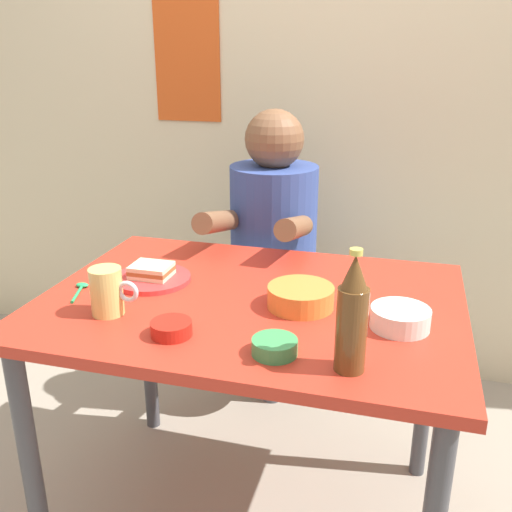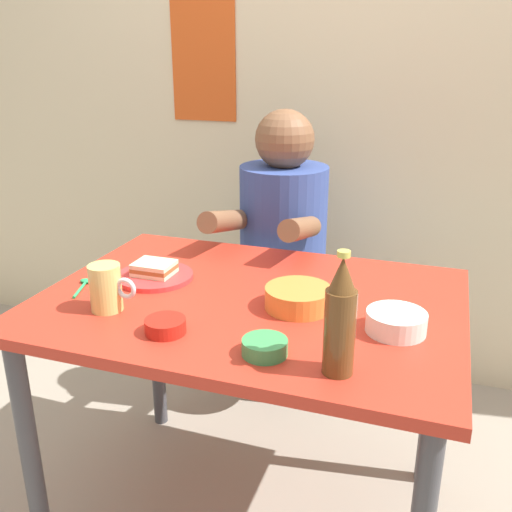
{
  "view_description": "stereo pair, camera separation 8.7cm",
  "coord_description": "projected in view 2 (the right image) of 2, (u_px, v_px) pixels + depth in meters",
  "views": [
    {
      "loc": [
        0.38,
        -1.32,
        1.35
      ],
      "look_at": [
        0.0,
        0.05,
        0.84
      ],
      "focal_mm": 39.65,
      "sensor_mm": 36.0,
      "label": 1
    },
    {
      "loc": [
        0.46,
        -1.29,
        1.35
      ],
      "look_at": [
        0.0,
        0.05,
        0.84
      ],
      "focal_mm": 39.65,
      "sensor_mm": 36.0,
      "label": 2
    }
  ],
  "objects": [
    {
      "name": "wall_back",
      "position": [
        338.0,
        66.0,
        2.24
      ],
      "size": [
        4.4,
        0.09,
        2.6
      ],
      "color": "beige",
      "rests_on": "ground"
    },
    {
      "name": "dining_table",
      "position": [
        250.0,
        329.0,
        1.53
      ],
      "size": [
        1.1,
        0.8,
        0.74
      ],
      "color": "#B72D1E",
      "rests_on": "ground"
    },
    {
      "name": "stool",
      "position": [
        282.0,
        323.0,
        2.22
      ],
      "size": [
        0.34,
        0.34,
        0.45
      ],
      "color": "#4C4C51",
      "rests_on": "ground"
    },
    {
      "name": "person_seated",
      "position": [
        282.0,
        222.0,
        2.07
      ],
      "size": [
        0.33,
        0.56,
        0.72
      ],
      "color": "#33478C",
      "rests_on": "stool"
    },
    {
      "name": "plate_orange",
      "position": [
        155.0,
        276.0,
        1.62
      ],
      "size": [
        0.22,
        0.22,
        0.01
      ],
      "primitive_type": "cylinder",
      "color": "red",
      "rests_on": "dining_table"
    },
    {
      "name": "sandwich",
      "position": [
        154.0,
        268.0,
        1.61
      ],
      "size": [
        0.11,
        0.09,
        0.04
      ],
      "color": "beige",
      "rests_on": "plate_orange"
    },
    {
      "name": "beer_mug",
      "position": [
        107.0,
        288.0,
        1.41
      ],
      "size": [
        0.13,
        0.08,
        0.12
      ],
      "color": "#D1BC66",
      "rests_on": "dining_table"
    },
    {
      "name": "beer_bottle",
      "position": [
        340.0,
        319.0,
        1.11
      ],
      "size": [
        0.06,
        0.06,
        0.26
      ],
      "color": "#593819",
      "rests_on": "dining_table"
    },
    {
      "name": "soup_bowl_orange",
      "position": [
        298.0,
        297.0,
        1.43
      ],
      "size": [
        0.17,
        0.17,
        0.05
      ],
      "color": "orange",
      "rests_on": "dining_table"
    },
    {
      "name": "sambal_bowl_red",
      "position": [
        165.0,
        325.0,
        1.31
      ],
      "size": [
        0.1,
        0.1,
        0.03
      ],
      "color": "#B21E14",
      "rests_on": "dining_table"
    },
    {
      "name": "dip_bowl_green",
      "position": [
        265.0,
        346.0,
        1.21
      ],
      "size": [
        0.1,
        0.1,
        0.03
      ],
      "color": "#388C4C",
      "rests_on": "dining_table"
    },
    {
      "name": "rice_bowl_white",
      "position": [
        396.0,
        321.0,
        1.31
      ],
      "size": [
        0.14,
        0.14,
        0.05
      ],
      "color": "silver",
      "rests_on": "dining_table"
    },
    {
      "name": "spoon",
      "position": [
        84.0,
        284.0,
        1.57
      ],
      "size": [
        0.06,
        0.12,
        0.01
      ],
      "color": "#26A559",
      "rests_on": "dining_table"
    }
  ]
}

